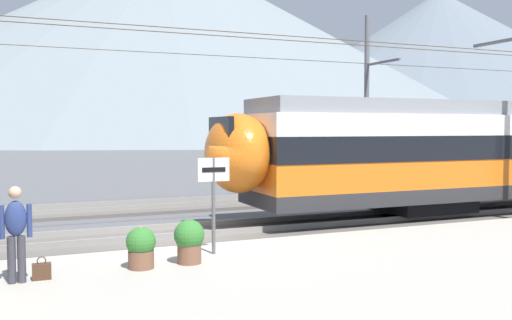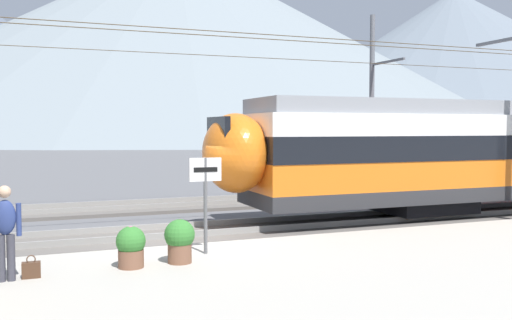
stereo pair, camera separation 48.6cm
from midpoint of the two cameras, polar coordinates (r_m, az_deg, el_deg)
name	(u,v)px [view 1 (the left image)]	position (r m, az deg, el deg)	size (l,w,h in m)	color
ground_plane	(184,248)	(14.23, -8.29, -8.85)	(400.00, 400.00, 0.00)	#565659
platform_slab	(258,294)	(9.82, -1.22, -13.49)	(120.00, 7.44, 0.29)	#A39E93
track_near	(171,236)	(15.48, -9.51, -7.62)	(120.00, 3.00, 0.28)	#5B5651
track_far	(133,208)	(20.96, -13.05, -4.81)	(120.00, 3.00, 0.28)	#5B5651
catenary_mast_far_side	(369,100)	(27.20, 10.91, 6.06)	(49.50, 2.67, 8.32)	slate
platform_sign	(213,183)	(11.95, -5.53, -2.39)	(0.70, 0.08, 2.06)	#59595B
passenger_walking	(16,229)	(10.68, -24.48, -6.43)	(0.53, 0.22, 1.69)	#383842
handbag_beside_passenger	(42,271)	(10.91, -22.22, -10.44)	(0.32, 0.18, 0.41)	#472D1E
potted_plant_platform_edge	(189,239)	(11.32, -8.06, -7.96)	(0.61, 0.61, 0.87)	brown
potted_plant_by_shelter	(141,246)	(11.10, -12.89, -8.53)	(0.57, 0.57, 0.80)	brown
mountain_central_peak	(164,43)	(184.12, -9.45, 11.73)	(209.84, 209.84, 60.47)	slate
mountain_right_ridge	(438,64)	(223.03, 18.00, 9.26)	(167.42, 167.42, 53.83)	slate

